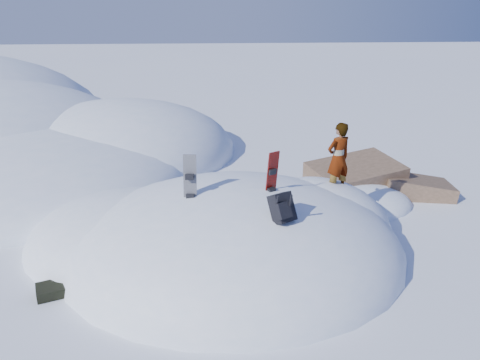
{
  "coord_description": "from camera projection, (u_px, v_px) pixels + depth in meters",
  "views": [
    {
      "loc": [
        -0.56,
        -8.57,
        4.83
      ],
      "look_at": [
        0.14,
        0.3,
        1.53
      ],
      "focal_mm": 35.0,
      "sensor_mm": 36.0,
      "label": 1
    }
  ],
  "objects": [
    {
      "name": "ground",
      "position": [
        234.0,
        254.0,
        9.73
      ],
      "size": [
        120.0,
        120.0,
        0.0
      ],
      "primitive_type": "plane",
      "color": "white",
      "rests_on": "ground"
    },
    {
      "name": "snow_mound",
      "position": [
        226.0,
        249.0,
        9.94
      ],
      "size": [
        8.0,
        6.0,
        3.0
      ],
      "color": "white",
      "rests_on": "ground"
    },
    {
      "name": "rock_outcrop",
      "position": [
        362.0,
        194.0,
        12.81
      ],
      "size": [
        4.68,
        4.41,
        1.68
      ],
      "color": "brown",
      "rests_on": "ground"
    },
    {
      "name": "snowboard_red",
      "position": [
        271.0,
        183.0,
        9.09
      ],
      "size": [
        0.3,
        0.28,
        1.32
      ],
      "rotation": [
        0.0,
        0.0,
        0.55
      ],
      "color": "red",
      "rests_on": "snow_mound"
    },
    {
      "name": "snowboard_dark",
      "position": [
        190.0,
        188.0,
        8.85
      ],
      "size": [
        0.27,
        0.23,
        1.33
      ],
      "rotation": [
        0.0,
        0.0,
        -0.12
      ],
      "color": "black",
      "rests_on": "snow_mound"
    },
    {
      "name": "backpack",
      "position": [
        282.0,
        208.0,
        8.11
      ],
      "size": [
        0.54,
        0.6,
        0.61
      ],
      "rotation": [
        0.0,
        0.0,
        0.54
      ],
      "color": "black",
      "rests_on": "snow_mound"
    },
    {
      "name": "gear_pile",
      "position": [
        59.0,
        287.0,
        8.37
      ],
      "size": [
        0.88,
        0.69,
        0.23
      ],
      "rotation": [
        0.0,
        0.0,
        0.36
      ],
      "color": "black",
      "rests_on": "ground"
    },
    {
      "name": "person",
      "position": [
        338.0,
        158.0,
        10.13
      ],
      "size": [
        0.69,
        0.59,
        1.59
      ],
      "primitive_type": "imported",
      "rotation": [
        0.0,
        0.0,
        3.56
      ],
      "color": "slate",
      "rests_on": "snow_mound"
    }
  ]
}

